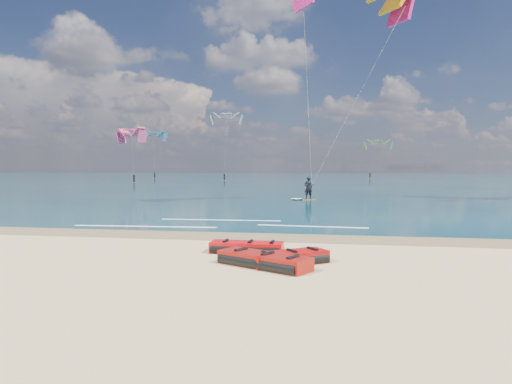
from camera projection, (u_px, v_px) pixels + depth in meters
ground at (281, 190)px, 55.12m from camera, size 320.00×320.00×0.00m
wet_sand_strip at (177, 235)px, 18.70m from camera, size 320.00×2.40×0.01m
sea at (309, 178)px, 118.12m from camera, size 320.00×200.00×0.04m
packed_kite_left at (247, 253)px, 14.78m from camera, size 2.56×1.14×0.42m
packed_kite_mid at (264, 267)px, 12.66m from camera, size 3.20×2.50×0.44m
packed_kite_right at (288, 264)px, 13.05m from camera, size 2.75×2.44×0.42m
kitesurfer_main at (331, 82)px, 35.11m from camera, size 11.21×9.18×17.97m
shoreline_foam at (218, 224)px, 21.94m from camera, size 13.58×3.64×0.01m
distant_kites at (223, 154)px, 96.59m from camera, size 59.41×39.04×13.47m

